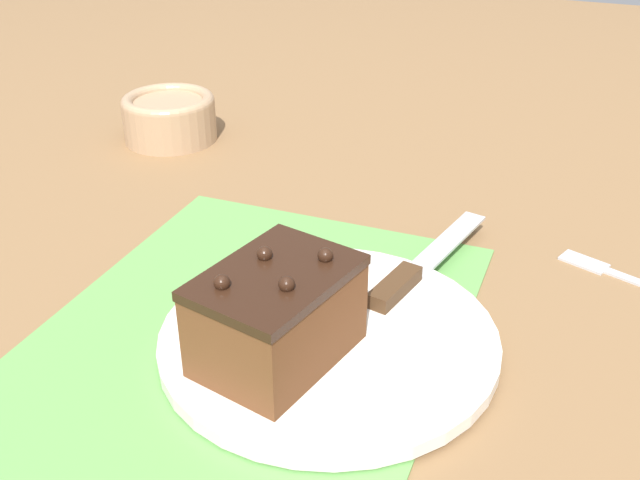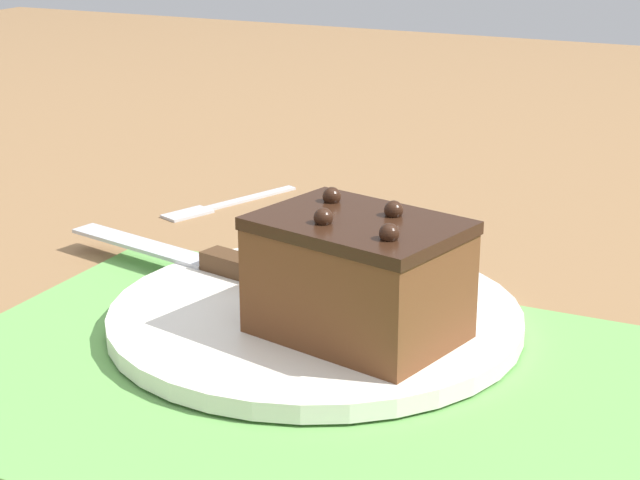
{
  "view_description": "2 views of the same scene",
  "coord_description": "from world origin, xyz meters",
  "px_view_note": "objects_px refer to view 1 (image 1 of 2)",
  "views": [
    {
      "loc": [
        -0.44,
        -0.25,
        0.38
      ],
      "look_at": [
        0.06,
        -0.05,
        0.08
      ],
      "focal_mm": 42.0,
      "sensor_mm": 36.0,
      "label": 1
    },
    {
      "loc": [
        -0.27,
        0.53,
        0.29
      ],
      "look_at": [
        0.01,
        -0.06,
        0.07
      ],
      "focal_mm": 60.0,
      "sensor_mm": 36.0,
      "label": 2
    }
  ],
  "objects_px": {
    "small_bowl": "(169,116)",
    "dessert_fork": "(622,275)",
    "cake_plate": "(329,338)",
    "chocolate_cake": "(277,315)",
    "serving_knife": "(413,271)"
  },
  "relations": [
    {
      "from": "cake_plate",
      "to": "dessert_fork",
      "type": "relative_size",
      "value": 1.91
    },
    {
      "from": "chocolate_cake",
      "to": "serving_knife",
      "type": "bearing_deg",
      "value": -23.85
    },
    {
      "from": "cake_plate",
      "to": "chocolate_cake",
      "type": "xyz_separation_m",
      "value": [
        -0.04,
        0.03,
        0.04
      ]
    },
    {
      "from": "cake_plate",
      "to": "dessert_fork",
      "type": "xyz_separation_m",
      "value": [
        0.21,
        -0.22,
        -0.01
      ]
    },
    {
      "from": "small_bowl",
      "to": "dessert_fork",
      "type": "distance_m",
      "value": 0.61
    },
    {
      "from": "small_bowl",
      "to": "cake_plate",
      "type": "bearing_deg",
      "value": -134.05
    },
    {
      "from": "chocolate_cake",
      "to": "small_bowl",
      "type": "bearing_deg",
      "value": 40.57
    },
    {
      "from": "cake_plate",
      "to": "small_bowl",
      "type": "bearing_deg",
      "value": 45.95
    },
    {
      "from": "cake_plate",
      "to": "dessert_fork",
      "type": "bearing_deg",
      "value": -47.22
    },
    {
      "from": "serving_knife",
      "to": "chocolate_cake",
      "type": "bearing_deg",
      "value": -101.51
    },
    {
      "from": "small_bowl",
      "to": "dessert_fork",
      "type": "height_order",
      "value": "small_bowl"
    },
    {
      "from": "chocolate_cake",
      "to": "dessert_fork",
      "type": "relative_size",
      "value": 0.97
    },
    {
      "from": "chocolate_cake",
      "to": "small_bowl",
      "type": "relative_size",
      "value": 1.14
    },
    {
      "from": "small_bowl",
      "to": "chocolate_cake",
      "type": "bearing_deg",
      "value": -139.43
    },
    {
      "from": "serving_knife",
      "to": "small_bowl",
      "type": "height_order",
      "value": "small_bowl"
    }
  ]
}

